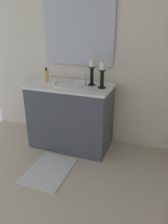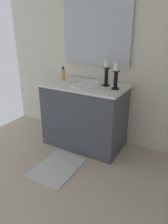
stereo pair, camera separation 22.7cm
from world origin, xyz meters
The scene contains 9 objects.
floor centered at (0.00, 0.00, -0.01)m, with size 2.93×2.83×0.02m, color beige.
wall_left centered at (-1.46, 0.00, 1.23)m, with size 0.04×2.83×2.45m, color silver.
vanity_cabinet centered at (-1.14, 0.02, 0.42)m, with size 0.58×1.05×0.84m.
sink_basin centered at (-1.14, 0.02, 0.80)m, with size 0.40×0.40×0.24m.
mirror centered at (-1.42, 0.02, 1.46)m, with size 0.02×0.92×0.85m, color silver.
candle_holder_tall centered at (-1.14, 0.42, 1.00)m, with size 0.09×0.09×0.30m.
candle_holder_short centered at (-1.21, 0.28, 1.00)m, with size 0.09×0.09×0.31m.
soap_bottle centered at (-1.19, -0.34, 0.91)m, with size 0.06×0.06×0.18m.
bath_mat centered at (-0.51, 0.02, 0.01)m, with size 0.60×0.44×0.02m, color silver.
Camera 2 is at (1.08, 1.27, 1.52)m, focal length 33.89 mm.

